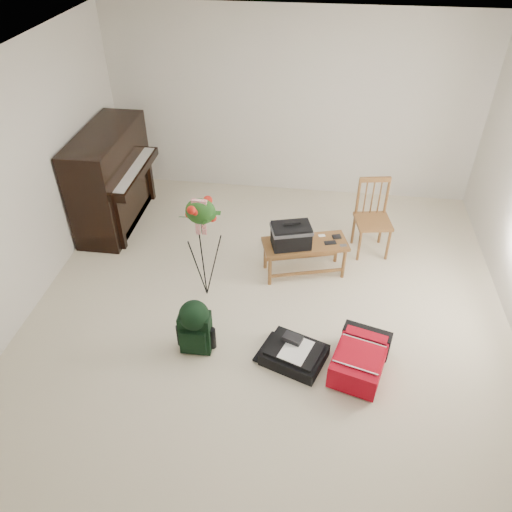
# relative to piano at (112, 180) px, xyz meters

# --- Properties ---
(floor) EXTENTS (5.00, 5.50, 0.01)m
(floor) POSITION_rel_piano_xyz_m (2.19, -1.60, -0.60)
(floor) COLOR beige
(floor) RESTS_ON ground
(ceiling) EXTENTS (5.00, 5.50, 0.01)m
(ceiling) POSITION_rel_piano_xyz_m (2.19, -1.60, 1.90)
(ceiling) COLOR white
(ceiling) RESTS_ON wall_back
(wall_back) EXTENTS (5.00, 0.04, 2.50)m
(wall_back) POSITION_rel_piano_xyz_m (2.19, 1.15, 0.65)
(wall_back) COLOR silver
(wall_back) RESTS_ON floor
(wall_left) EXTENTS (0.04, 5.50, 2.50)m
(wall_left) POSITION_rel_piano_xyz_m (-0.31, -1.60, 0.65)
(wall_left) COLOR silver
(wall_left) RESTS_ON floor
(piano) EXTENTS (0.71, 1.50, 1.25)m
(piano) POSITION_rel_piano_xyz_m (0.00, 0.00, 0.00)
(piano) COLOR black
(piano) RESTS_ON floor
(bench) EXTENTS (1.01, 0.63, 0.73)m
(bench) POSITION_rel_piano_xyz_m (2.40, -0.80, -0.09)
(bench) COLOR brown
(bench) RESTS_ON floor
(dining_chair) EXTENTS (0.47, 0.47, 0.93)m
(dining_chair) POSITION_rel_piano_xyz_m (3.29, -0.23, -0.15)
(dining_chair) COLOR brown
(dining_chair) RESTS_ON floor
(red_suitcase) EXTENTS (0.60, 0.76, 0.28)m
(red_suitcase) POSITION_rel_piano_xyz_m (3.12, -2.12, -0.45)
(red_suitcase) COLOR red
(red_suitcase) RESTS_ON floor
(black_duffel) EXTENTS (0.67, 0.61, 0.23)m
(black_duffel) POSITION_rel_piano_xyz_m (2.51, -2.12, -0.52)
(black_duffel) COLOR black
(black_duffel) RESTS_ON floor
(green_backpack) EXTENTS (0.30, 0.29, 0.59)m
(green_backpack) POSITION_rel_piano_xyz_m (1.56, -2.11, -0.27)
(green_backpack) COLOR black
(green_backpack) RESTS_ON floor
(flower_stand) EXTENTS (0.41, 0.41, 1.25)m
(flower_stand) POSITION_rel_piano_xyz_m (1.48, -1.30, 0.01)
(flower_stand) COLOR black
(flower_stand) RESTS_ON floor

